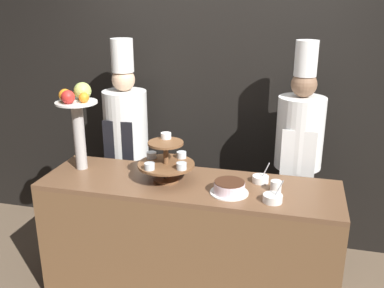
{
  "coord_description": "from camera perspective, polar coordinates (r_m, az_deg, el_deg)",
  "views": [
    {
      "loc": [
        0.69,
        -2.3,
        2.12
      ],
      "look_at": [
        0.0,
        0.4,
        1.16
      ],
      "focal_mm": 40.0,
      "sensor_mm": 36.0,
      "label": 1
    }
  ],
  "objects": [
    {
      "name": "chef_left",
      "position": [
        3.68,
        -8.73,
        0.69
      ],
      "size": [
        0.37,
        0.37,
        1.82
      ],
      "color": "#28282D",
      "rests_on": "ground_plane"
    },
    {
      "name": "tiered_stand",
      "position": [
        2.94,
        -3.48,
        -2.17
      ],
      "size": [
        0.39,
        0.39,
        0.32
      ],
      "color": "brown",
      "rests_on": "buffet_counter"
    },
    {
      "name": "buffet_counter",
      "position": [
        3.17,
        -0.46,
        -12.76
      ],
      "size": [
        2.06,
        0.61,
        0.91
      ],
      "color": "brown",
      "rests_on": "ground_plane"
    },
    {
      "name": "wall_back",
      "position": [
        3.71,
        3.36,
        7.71
      ],
      "size": [
        10.0,
        0.06,
        2.8
      ],
      "color": "black",
      "rests_on": "ground_plane"
    },
    {
      "name": "cup_white",
      "position": [
        2.87,
        11.12,
        -5.53
      ],
      "size": [
        0.07,
        0.07,
        0.07
      ],
      "color": "white",
      "rests_on": "buffet_counter"
    },
    {
      "name": "serving_bowl_near",
      "position": [
        2.73,
        10.71,
        -7.11
      ],
      "size": [
        0.12,
        0.12,
        0.15
      ],
      "color": "white",
      "rests_on": "buffet_counter"
    },
    {
      "name": "fruit_pedestal",
      "position": [
        3.18,
        -15.02,
        4.12
      ],
      "size": [
        0.3,
        0.3,
        0.63
      ],
      "color": "#B2ADA8",
      "rests_on": "buffet_counter"
    },
    {
      "name": "cake_round",
      "position": [
        2.8,
        5.0,
        -5.82
      ],
      "size": [
        0.25,
        0.25,
        0.08
      ],
      "color": "white",
      "rests_on": "buffet_counter"
    },
    {
      "name": "serving_bowl_far",
      "position": [
        2.99,
        9.13,
        -4.62
      ],
      "size": [
        0.11,
        0.11,
        0.15
      ],
      "color": "white",
      "rests_on": "buffet_counter"
    },
    {
      "name": "chef_center_left",
      "position": [
        3.4,
        13.99,
        -0.97
      ],
      "size": [
        0.36,
        0.36,
        1.84
      ],
      "color": "#38332D",
      "rests_on": "ground_plane"
    }
  ]
}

